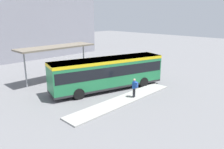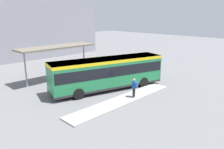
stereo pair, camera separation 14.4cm
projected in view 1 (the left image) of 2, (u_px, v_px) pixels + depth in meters
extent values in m
plane|color=slate|center=(108.00, 89.00, 22.30)|extent=(120.00, 120.00, 0.00)
cube|color=#9E9E99|center=(123.00, 100.00, 19.27)|extent=(11.78, 1.80, 0.12)
cube|color=#237A47|center=(108.00, 72.00, 21.84)|extent=(11.85, 5.65, 2.83)
cube|color=yellow|center=(108.00, 60.00, 21.50)|extent=(11.88, 5.67, 0.30)
cube|color=black|center=(108.00, 69.00, 21.75)|extent=(11.64, 5.61, 0.99)
cube|color=black|center=(153.00, 63.00, 24.47)|extent=(0.72, 2.22, 1.09)
cube|color=#28282B|center=(108.00, 85.00, 22.19)|extent=(11.86, 5.66, 0.20)
cylinder|color=black|center=(131.00, 77.00, 24.87)|extent=(1.06, 0.56, 1.02)
cylinder|color=black|center=(144.00, 82.00, 22.86)|extent=(1.06, 0.56, 1.02)
cylinder|color=black|center=(70.00, 87.00, 21.48)|extent=(1.06, 0.56, 1.02)
cylinder|color=black|center=(79.00, 94.00, 19.47)|extent=(1.06, 0.56, 1.02)
cylinder|color=#232328|center=(134.00, 93.00, 19.62)|extent=(0.16, 0.16, 0.85)
cylinder|color=#232328|center=(134.00, 92.00, 19.78)|extent=(0.16, 0.16, 0.85)
cube|color=#194799|center=(134.00, 85.00, 19.50)|extent=(0.47, 0.34, 0.64)
cube|color=#234CA3|center=(136.00, 85.00, 19.39)|extent=(0.36, 0.29, 0.49)
sphere|color=tan|center=(134.00, 80.00, 19.38)|extent=(0.23, 0.23, 0.23)
torus|color=black|center=(139.00, 69.00, 29.15)|extent=(0.06, 0.67, 0.67)
torus|color=black|center=(134.00, 68.00, 29.77)|extent=(0.06, 0.67, 0.67)
cylinder|color=black|center=(137.00, 67.00, 29.40)|extent=(0.05, 0.71, 0.04)
cylinder|color=black|center=(136.00, 67.00, 29.53)|extent=(0.04, 0.04, 0.33)
cube|color=black|center=(136.00, 66.00, 29.49)|extent=(0.07, 0.18, 0.04)
cylinder|color=black|center=(139.00, 67.00, 29.13)|extent=(0.48, 0.04, 0.03)
torus|color=black|center=(136.00, 68.00, 29.93)|extent=(0.06, 0.69, 0.69)
torus|color=black|center=(131.00, 66.00, 30.55)|extent=(0.06, 0.69, 0.69)
cylinder|color=#287F3D|center=(133.00, 65.00, 30.18)|extent=(0.05, 0.73, 0.04)
cylinder|color=#287F3D|center=(132.00, 66.00, 30.30)|extent=(0.04, 0.04, 0.34)
cube|color=black|center=(132.00, 64.00, 30.26)|extent=(0.07, 0.18, 0.04)
cylinder|color=#287F3D|center=(135.00, 65.00, 29.91)|extent=(0.48, 0.04, 0.03)
torus|color=black|center=(130.00, 67.00, 30.27)|extent=(0.13, 0.73, 0.73)
torus|color=black|center=(124.00, 66.00, 30.85)|extent=(0.13, 0.73, 0.73)
cylinder|color=red|center=(127.00, 65.00, 30.50)|extent=(0.13, 0.77, 0.04)
cylinder|color=red|center=(126.00, 65.00, 30.62)|extent=(0.04, 0.04, 0.36)
cube|color=black|center=(126.00, 64.00, 30.57)|extent=(0.09, 0.19, 0.04)
cylinder|color=red|center=(130.00, 64.00, 30.24)|extent=(0.48, 0.09, 0.03)
cube|color=#706656|center=(56.00, 47.00, 24.49)|extent=(8.94, 2.63, 0.18)
cylinder|color=gray|center=(25.00, 70.00, 22.40)|extent=(0.16, 0.16, 3.75)
cylinder|color=gray|center=(84.00, 59.00, 27.62)|extent=(0.16, 0.16, 3.75)
cube|color=gray|center=(12.00, 1.00, 39.33)|extent=(25.75, 15.12, 19.56)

